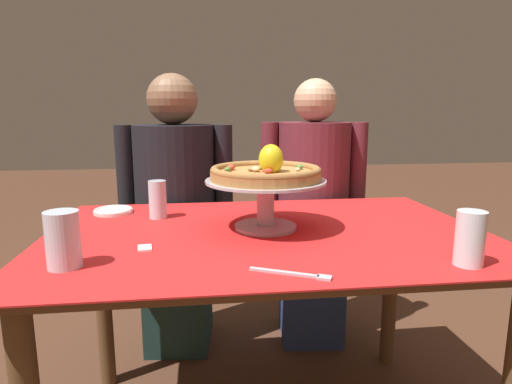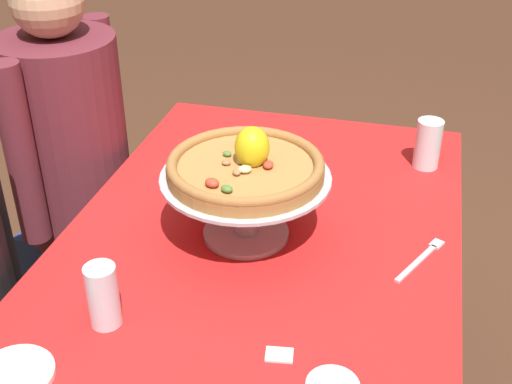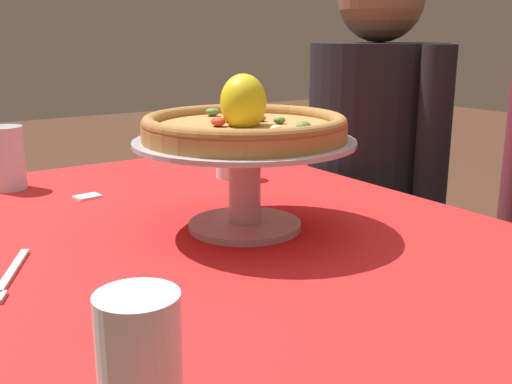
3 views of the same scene
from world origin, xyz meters
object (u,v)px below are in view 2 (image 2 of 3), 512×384
Objects in this scene: pizza at (246,165)px; diner_right at (76,183)px; side_plate at (15,374)px; pizza_stand at (246,195)px; water_glass_front_right at (428,147)px; sugar_packet at (279,355)px; water_glass_back_left at (104,300)px; dinner_fork at (422,258)px.

diner_right is at bearing 63.16° from pizza.
pizza_stand is at bearing -27.70° from side_plate.
pizza_stand is 0.72m from diner_right.
sugar_packet is at bearing 164.14° from water_glass_front_right.
water_glass_back_left is at bearing -28.70° from side_plate.
water_glass_front_right is at bearing -83.00° from diner_right.
sugar_packet is (-0.36, -0.16, -0.18)m from pizza.
pizza is 2.49× the size of side_plate.
water_glass_front_right reaches higher than dinner_fork.
diner_right reaches higher than dinner_fork.
pizza is 1.91× the size of dinner_fork.
water_glass_front_right is at bearing -35.70° from water_glass_back_left.
pizza_stand reaches higher than water_glass_front_right.
side_plate is (-0.52, 0.27, -0.10)m from pizza_stand.
pizza_stand is at bearing 123.51° from pizza.
side_plate is at bearing 110.87° from sugar_packet.
water_glass_back_left is 0.68m from dinner_fork.
pizza_stand is at bearing 90.54° from dinner_fork.
water_glass_back_left is (-0.35, 0.18, -0.13)m from pizza.
water_glass_back_left is at bearing -147.10° from diner_right.
water_glass_front_right is (0.43, -0.38, -0.05)m from pizza_stand.
dinner_fork is 3.58× the size of sugar_packet.
side_plate is 2.74× the size of sugar_packet.
pizza_stand is at bearing -27.21° from water_glass_back_left.
water_glass_back_left is 0.73× the size of dinner_fork.
pizza_stand is 1.10× the size of pizza.
side_plate is at bearing 152.30° from pizza_stand.
sugar_packet is at bearing -69.13° from side_plate.
sugar_packet is (-0.79, 0.22, -0.06)m from water_glass_front_right.
sugar_packet is at bearing 146.84° from dinner_fork.
water_glass_back_left is 2.61× the size of sugar_packet.
dinner_fork is at bearing -58.21° from water_glass_back_left.
pizza_stand is at bearing 23.85° from sugar_packet.
sugar_packet is 0.04× the size of diner_right.
side_plate is at bearing 145.47° from water_glass_front_right.
diner_right reaches higher than pizza_stand.
water_glass_front_right reaches higher than sugar_packet.
dinner_fork is at bearing -33.16° from sugar_packet.
side_plate is 0.85m from dinner_fork.
water_glass_front_right is 0.75× the size of dinner_fork.
dinner_fork is at bearing -178.42° from water_glass_front_right.
diner_right reaches higher than sugar_packet.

